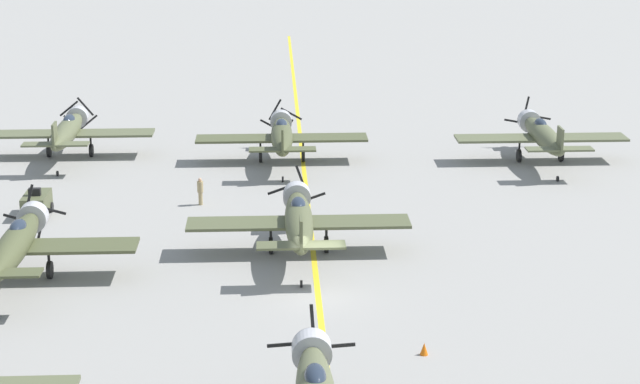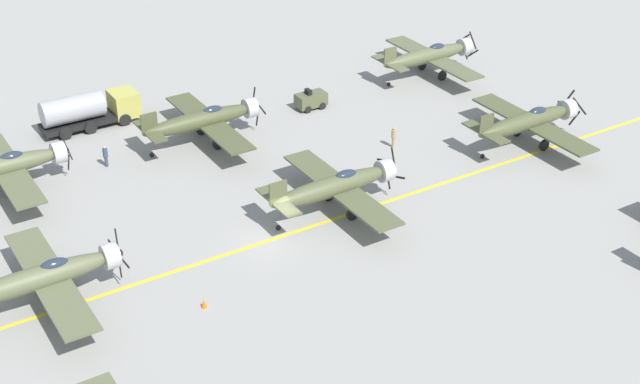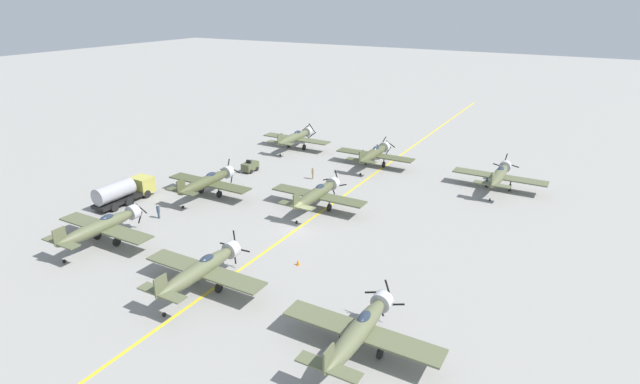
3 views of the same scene
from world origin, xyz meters
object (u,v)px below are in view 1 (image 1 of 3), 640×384
object	(u,v)px
airplane_mid_center	(299,220)
tow_tractor	(37,203)
airplane_far_right	(543,135)
ground_crew_walking	(200,190)
airplane_far_center	(282,135)
airplane_mid_left	(16,244)
traffic_cone	(424,349)
airplane_far_left	(68,131)

from	to	relation	value
airplane_mid_center	tow_tractor	distance (m)	17.16
airplane_far_right	ground_crew_walking	size ratio (longest dim) A/B	6.96
airplane_far_right	tow_tractor	size ratio (longest dim) A/B	4.62
airplane_mid_center	airplane_far_center	xyz separation A→B (m)	(-0.70, 18.32, -0.00)
airplane_mid_left	ground_crew_walking	size ratio (longest dim) A/B	6.96
airplane_far_right	ground_crew_walking	bearing A→B (deg)	-169.62
airplane_mid_center	tow_tractor	xyz separation A→B (m)	(-15.46, 7.36, -1.22)
airplane_mid_left	tow_tractor	bearing A→B (deg)	93.26
airplane_far_right	traffic_cone	size ratio (longest dim) A/B	21.82
airplane_far_center	ground_crew_walking	bearing A→B (deg)	-129.55
airplane_far_center	tow_tractor	bearing A→B (deg)	-154.01
airplane_mid_left	ground_crew_walking	xyz separation A→B (m)	(8.42, 12.16, -1.07)
airplane_far_left	airplane_far_right	distance (m)	33.44
airplane_mid_center	airplane_mid_left	bearing A→B (deg)	-158.29
airplane_mid_center	airplane_far_center	bearing A→B (deg)	101.59
airplane_far_left	traffic_cone	distance (m)	38.86
airplane_far_left	airplane_far_center	distance (m)	15.27
airplane_far_left	airplane_far_center	xyz separation A→B (m)	(15.14, -2.02, -0.00)
airplane_far_right	ground_crew_walking	xyz separation A→B (m)	(-23.31, -8.52, -1.07)
airplane_far_right	airplane_mid_left	distance (m)	37.87
tow_tractor	airplane_far_center	bearing A→B (deg)	36.58
airplane_far_left	airplane_mid_center	world-z (taller)	airplane_mid_center
airplane_far_left	airplane_mid_left	bearing A→B (deg)	-83.76
airplane_far_left	airplane_mid_center	size ratio (longest dim) A/B	1.00
airplane_far_left	tow_tractor	distance (m)	13.04
airplane_far_center	airplane_mid_center	bearing A→B (deg)	-98.41
airplane_far_center	ground_crew_walking	xyz separation A→B (m)	(-5.12, -9.26, -1.07)
tow_tractor	traffic_cone	xyz separation A→B (m)	(20.51, -19.75, -0.52)
airplane_far_center	airplane_mid_left	distance (m)	25.34
airplane_mid_left	traffic_cone	bearing A→B (deg)	-29.08
airplane_mid_center	airplane_far_left	bearing A→B (deg)	137.32
airplane_far_center	airplane_far_right	xyz separation A→B (m)	(18.19, -0.74, 0.00)
airplane_far_center	airplane_far_left	bearing A→B (deg)	161.80
airplane_far_left	ground_crew_walking	world-z (taller)	airplane_far_left
airplane_mid_center	airplane_mid_left	world-z (taller)	airplane_mid_left
ground_crew_walking	traffic_cone	world-z (taller)	ground_crew_walking
airplane_far_right	airplane_mid_left	bearing A→B (deg)	-156.59
airplane_far_center	ground_crew_walking	distance (m)	10.64
airplane_mid_left	tow_tractor	size ratio (longest dim) A/B	4.62
airplane_far_left	tow_tractor	bearing A→B (deg)	-85.99
airplane_mid_center	traffic_cone	bearing A→B (deg)	-58.38
tow_tractor	airplane_far_left	bearing A→B (deg)	91.69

